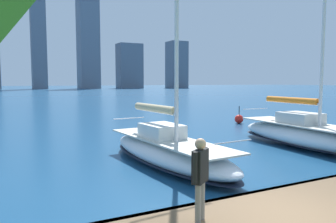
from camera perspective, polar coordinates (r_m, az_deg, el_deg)
name	(u,v)px	position (r m, az deg, el deg)	size (l,w,h in m)	color
dock_pier	(281,214)	(7.66, 19.09, -16.54)	(28.00, 2.80, 0.60)	brown
city_skyline	(17,45)	(168.38, -24.84, 10.54)	(174.76, 20.47, 53.75)	slate
sailboat_orange	(307,134)	(18.11, 23.09, -3.60)	(3.01, 9.22, 13.15)	silver
sailboat_tan	(167,149)	(13.28, -0.09, -6.53)	(2.87, 8.44, 11.37)	white
person_black_shirt	(200,172)	(6.52, 5.63, -10.36)	(0.51, 0.41, 1.66)	gray
channel_buoy	(239,119)	(27.06, 12.26, -1.28)	(0.70, 0.70, 1.40)	red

